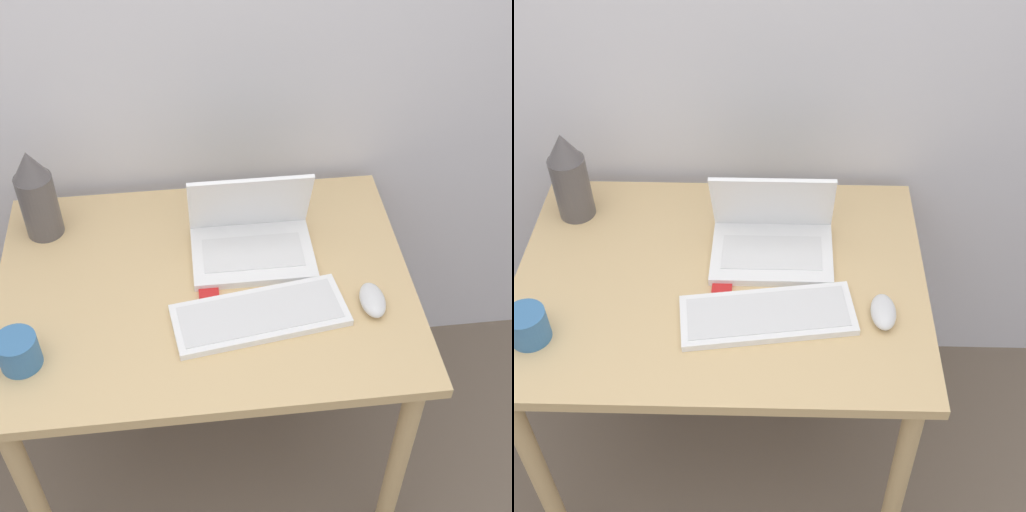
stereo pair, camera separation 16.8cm
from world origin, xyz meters
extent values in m
cube|color=silver|center=(0.00, 0.83, 1.25)|extent=(6.00, 0.05, 2.50)
cube|color=tan|center=(0.00, 0.38, 0.75)|extent=(1.02, 0.76, 0.03)
cylinder|color=tan|center=(-0.46, 0.06, 0.37)|extent=(0.05, 0.05, 0.74)
cylinder|color=tan|center=(0.46, 0.06, 0.37)|extent=(0.05, 0.05, 0.74)
cylinder|color=tan|center=(-0.46, 0.71, 0.37)|extent=(0.05, 0.05, 0.74)
cylinder|color=tan|center=(0.46, 0.71, 0.37)|extent=(0.05, 0.05, 0.74)
cube|color=white|center=(0.13, 0.46, 0.78)|extent=(0.31, 0.22, 0.02)
cube|color=silver|center=(0.13, 0.45, 0.79)|extent=(0.25, 0.12, 0.00)
cube|color=white|center=(0.13, 0.53, 0.89)|extent=(0.31, 0.09, 0.21)
cube|color=black|center=(0.13, 0.54, 0.89)|extent=(0.27, 0.07, 0.18)
cube|color=white|center=(0.12, 0.25, 0.78)|extent=(0.43, 0.21, 0.02)
cube|color=silver|center=(0.12, 0.25, 0.79)|extent=(0.39, 0.18, 0.00)
ellipsoid|color=silver|center=(0.39, 0.26, 0.79)|extent=(0.06, 0.11, 0.04)
cylinder|color=#514C4C|center=(-0.41, 0.62, 0.86)|extent=(0.10, 0.10, 0.18)
cone|color=#514C4C|center=(-0.41, 0.62, 0.99)|extent=(0.09, 0.09, 0.08)
cube|color=red|center=(0.01, 0.35, 0.77)|extent=(0.05, 0.06, 0.01)
cylinder|color=teal|center=(-0.42, 0.18, 0.81)|extent=(0.09, 0.09, 0.08)
camera|label=1|loc=(-0.01, -0.85, 2.03)|focal=50.00mm
camera|label=2|loc=(0.15, -0.86, 2.03)|focal=50.00mm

